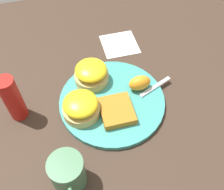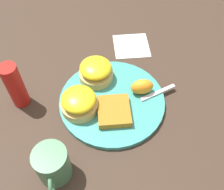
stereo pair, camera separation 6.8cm
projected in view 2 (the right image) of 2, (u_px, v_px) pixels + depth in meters
ground_plane at (112, 103)px, 0.71m from camera, size 1.10×1.10×0.00m
plate at (112, 101)px, 0.70m from camera, size 0.28×0.28×0.01m
sandwich_benedict_left at (96, 71)px, 0.72m from camera, size 0.09×0.09×0.06m
sandwich_benedict_right at (79, 102)px, 0.66m from camera, size 0.09×0.09×0.06m
hashbrown_patty at (115, 111)px, 0.66m from camera, size 0.09×0.08×0.02m
orange_wedge at (142, 87)px, 0.69m from camera, size 0.04×0.06×0.04m
fork at (138, 101)px, 0.69m from camera, size 0.09×0.19×0.00m
cup at (53, 165)px, 0.55m from camera, size 0.10×0.07×0.09m
napkin at (131, 46)px, 0.84m from camera, size 0.11×0.11×0.00m
condiment_bottle at (15, 86)px, 0.65m from camera, size 0.04×0.04×0.13m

